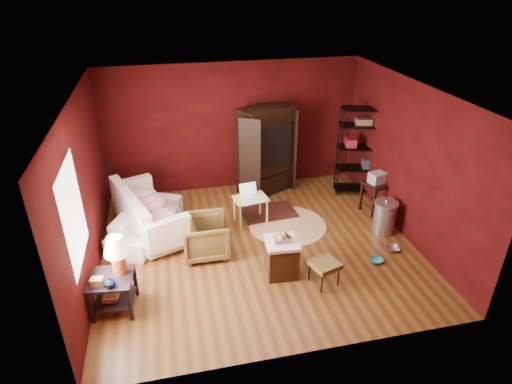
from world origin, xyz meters
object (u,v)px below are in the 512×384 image
side_table (114,267)px  laptop_desk (250,200)px  armchair (206,235)px  hamper (281,257)px  tv_armoire (266,149)px  sofa (146,217)px  wire_shelving (361,148)px

side_table → laptop_desk: (2.38, 1.90, -0.22)m
armchair → laptop_desk: laptop_desk is taller
side_table → hamper: size_ratio=1.63×
side_table → tv_armoire: size_ratio=0.61×
sofa → armchair: size_ratio=2.40×
hamper → wire_shelving: bearing=44.9°
sofa → armchair: armchair is taller
side_table → hamper: bearing=4.7°
side_table → laptop_desk: side_table is taller
armchair → hamper: 1.40m
side_table → wire_shelving: size_ratio=0.61×
armchair → tv_armoire: 2.71m
armchair → side_table: 1.76m
sofa → hamper: size_ratio=2.58×
tv_armoire → wire_shelving: 2.03m
armchair → side_table: bearing=126.7°
side_table → laptop_desk: bearing=38.7°
tv_armoire → wire_shelving: wire_shelving is taller
sofa → hamper: sofa is taller
side_table → tv_armoire: bearing=46.5°
sofa → side_table: (-0.38, -1.91, 0.34)m
sofa → tv_armoire: (2.60, 1.23, 0.64)m
hamper → wire_shelving: (2.42, 2.41, 0.74)m
hamper → sofa: bearing=141.6°
sofa → wire_shelving: (4.56, 0.71, 0.70)m
side_table → laptop_desk: 3.05m
laptop_desk → side_table: bearing=-150.0°
tv_armoire → armchair: bearing=-151.7°
hamper → tv_armoire: tv_armoire is taller
side_table → wire_shelving: bearing=27.9°
laptop_desk → wire_shelving: 2.73m
sofa → tv_armoire: bearing=-39.8°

